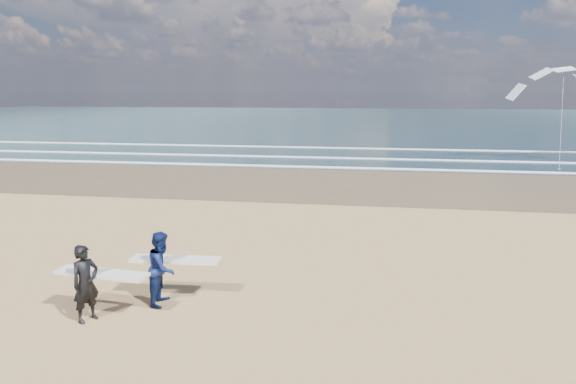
# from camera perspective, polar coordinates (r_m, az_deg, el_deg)

# --- Properties ---
(ocean) EXTENTS (220.00, 100.00, 0.02)m
(ocean) POSITION_cam_1_polar(r_m,az_deg,el_deg) (83.66, 18.73, 7.39)
(ocean) COLOR #172C33
(ocean) RESTS_ON ground
(foam_breakers) EXTENTS (220.00, 11.70, 0.05)m
(foam_breakers) POSITION_cam_1_polar(r_m,az_deg,el_deg) (41.15, 28.55, 2.99)
(foam_breakers) COLOR white
(foam_breakers) RESTS_ON ground
(surfer_near) EXTENTS (2.24, 1.10, 1.77)m
(surfer_near) POSITION_cam_1_polar(r_m,az_deg,el_deg) (12.45, -21.34, -9.29)
(surfer_near) COLOR black
(surfer_near) RESTS_ON ground
(surfer_far) EXTENTS (2.23, 1.13, 1.80)m
(surfer_far) POSITION_cam_1_polar(r_m,az_deg,el_deg) (12.86, -13.69, -8.11)
(surfer_far) COLOR #0C1945
(surfer_far) RESTS_ON ground
(kite_1) EXTENTS (6.70, 4.84, 7.70)m
(kite_1) POSITION_cam_1_polar(r_m,az_deg,el_deg) (39.68, 28.21, 9.27)
(kite_1) COLOR slate
(kite_1) RESTS_ON ground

